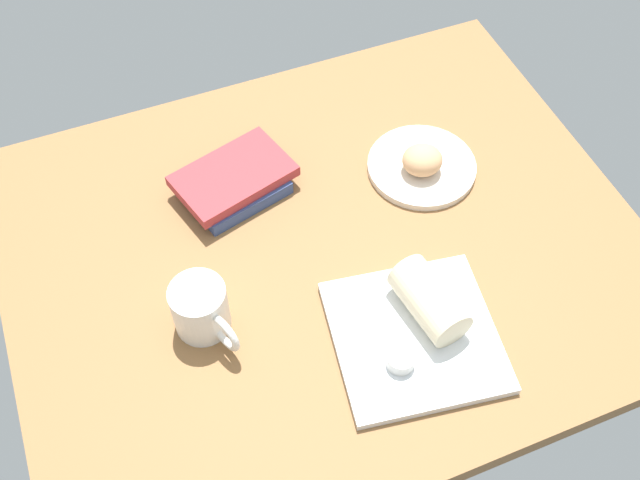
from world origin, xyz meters
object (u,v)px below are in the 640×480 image
Objects in this scene: round_plate at (422,166)px; breakfast_wrap at (429,300)px; scone_pastry at (422,160)px; square_plate at (415,337)px; book_stack at (235,182)px; sauce_cup at (401,359)px; coffee_mug at (202,309)px.

breakfast_wrap is (-13.70, -29.31, 4.48)cm from round_plate.
breakfast_wrap is at bearing -114.61° from scone_pastry.
square_plate is 43.64cm from book_stack.
breakfast_wrap is 0.58× the size of book_stack.
square_plate is (-16.46, -31.17, -3.22)cm from scone_pastry.
sauce_cup is at bearing 32.01° from breakfast_wrap.
breakfast_wrap is (8.00, 6.76, 2.28)cm from sauce_cup.
coffee_mug reaches higher than square_plate.
breakfast_wrap is 1.00× the size of coffee_mug.
round_plate is at bearing 58.96° from sauce_cup.
scone_pastry is 0.29× the size of square_plate.
book_stack is at bearing -69.13° from breakfast_wrap.
square_plate is at bearing -66.98° from book_stack.
book_stack is (-17.05, 40.13, 1.81)cm from square_plate.
round_plate is 0.79× the size of square_plate.
square_plate is at bearing 40.16° from sauce_cup.
book_stack is at bearing 167.15° from round_plate.
sauce_cup is (-4.45, -3.75, 2.10)cm from square_plate.
breakfast_wrap is (-12.90, -28.16, 1.15)cm from scone_pastry.
round_plate is 32.66cm from breakfast_wrap.
coffee_mug is at bearing -27.74° from breakfast_wrap.
sauce_cup is 0.33× the size of breakfast_wrap.
breakfast_wrap is at bearing -19.58° from coffee_mug.
breakfast_wrap is at bearing 40.16° from sauce_cup.
scone_pastry is at bearing 62.16° from square_plate.
sauce_cup reaches higher than square_plate.
round_plate is at bearing 19.78° from coffee_mug.
scone_pastry reaches higher than book_stack.
square_plate is at bearing -118.10° from round_plate.
coffee_mug is (-26.09, 18.88, 1.99)cm from sauce_cup.
round_plate is 50.96cm from coffee_mug.
round_plate is 4.54× the size of sauce_cup.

